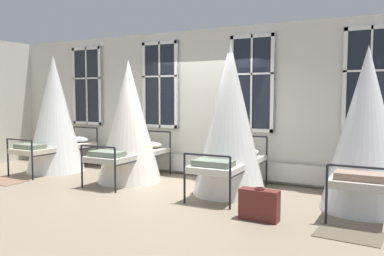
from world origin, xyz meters
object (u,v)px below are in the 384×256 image
(cot_third, at_px, (230,121))
(cot_first, at_px, (55,115))
(cot_second, at_px, (129,123))
(suitcase_dark, at_px, (259,205))
(cot_fourth, at_px, (366,131))

(cot_third, bearing_deg, cot_first, 87.83)
(cot_second, distance_m, suitcase_dark, 3.60)
(cot_first, xyz_separation_m, cot_third, (4.43, -0.07, 0.01))
(cot_second, xyz_separation_m, cot_fourth, (4.47, 0.00, 0.02))
(cot_second, bearing_deg, cot_third, -90.59)
(cot_third, xyz_separation_m, suitcase_dark, (0.99, -1.25, -1.09))
(cot_third, bearing_deg, cot_second, 88.63)
(suitcase_dark, bearing_deg, cot_fourth, 45.61)
(cot_first, relative_size, suitcase_dark, 4.78)
(cot_second, xyz_separation_m, cot_third, (2.23, -0.00, 0.11))
(cot_second, relative_size, cot_fourth, 0.99)
(cot_third, distance_m, suitcase_dark, 1.94)
(cot_second, height_order, suitcase_dark, cot_second)
(cot_second, xyz_separation_m, suitcase_dark, (3.23, -1.26, -0.98))
(suitcase_dark, bearing_deg, cot_third, 128.72)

